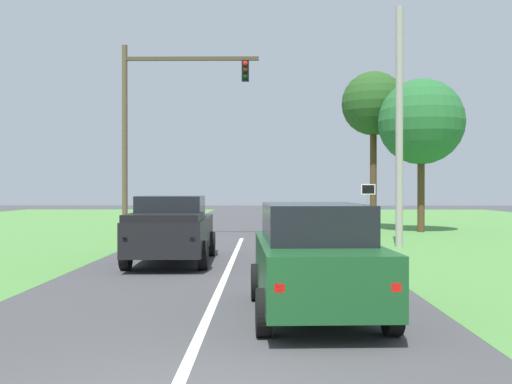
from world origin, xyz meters
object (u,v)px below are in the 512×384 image
keep_moving_sign (368,203)px  utility_pole_right (399,127)px  pickup_truck_lead (172,229)px  oak_tree_right (421,122)px  traffic_light (156,115)px  extra_tree_1 (373,105)px  red_suv_near (315,257)px

keep_moving_sign → utility_pole_right: utility_pole_right is taller
pickup_truck_lead → oak_tree_right: 17.11m
traffic_light → extra_tree_1: bearing=29.4°
utility_pole_right → traffic_light: bearing=159.7°
traffic_light → oak_tree_right: (12.77, 4.06, 0.12)m
pickup_truck_lead → traffic_light: (-2.02, 8.46, 4.46)m
keep_moving_sign → oak_tree_right: (3.59, 5.06, 3.98)m
keep_moving_sign → extra_tree_1: (1.54, 7.04, 5.14)m
keep_moving_sign → utility_pole_right: 4.01m
oak_tree_right → utility_pole_right: size_ratio=0.86×
oak_tree_right → utility_pole_right: (-2.89, -7.71, -1.05)m
keep_moving_sign → traffic_light: bearing=173.8°
pickup_truck_lead → utility_pole_right: bearing=31.4°
utility_pole_right → keep_moving_sign: bearing=104.7°
pickup_truck_lead → extra_tree_1: (8.69, 14.49, 5.75)m
utility_pole_right → extra_tree_1: 9.98m
pickup_truck_lead → keep_moving_sign: 10.35m
keep_moving_sign → extra_tree_1: 8.85m
pickup_truck_lead → extra_tree_1: bearing=59.0°
red_suv_near → traffic_light: size_ratio=0.55×
pickup_truck_lead → extra_tree_1: size_ratio=0.64×
pickup_truck_lead → extra_tree_1: extra_tree_1 is taller
traffic_light → keep_moving_sign: 10.01m
traffic_light → extra_tree_1: size_ratio=1.00×
red_suv_near → pickup_truck_lead: pickup_truck_lead is taller
red_suv_near → extra_tree_1: bearing=76.8°
traffic_light → red_suv_near: bearing=-70.0°
keep_moving_sign → oak_tree_right: oak_tree_right is taller
pickup_truck_lead → oak_tree_right: bearing=49.3°
keep_moving_sign → oak_tree_right: bearing=54.6°
red_suv_near → oak_tree_right: (7.12, 19.61, 4.58)m
red_suv_near → keep_moving_sign: bearing=76.4°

